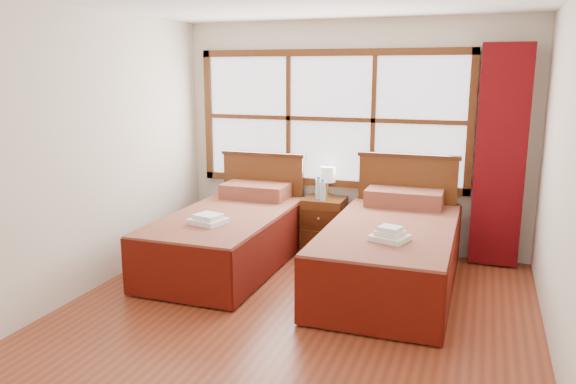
% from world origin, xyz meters
% --- Properties ---
extents(floor, '(4.50, 4.50, 0.00)m').
position_xyz_m(floor, '(0.00, 0.00, 0.00)').
color(floor, brown).
rests_on(floor, ground).
extents(wall_back, '(4.00, 0.00, 4.00)m').
position_xyz_m(wall_back, '(0.00, 2.25, 1.30)').
color(wall_back, silver).
rests_on(wall_back, floor).
extents(wall_left, '(0.00, 4.50, 4.50)m').
position_xyz_m(wall_left, '(-2.00, 0.00, 1.30)').
color(wall_left, silver).
rests_on(wall_left, floor).
extents(wall_right, '(0.00, 4.50, 4.50)m').
position_xyz_m(wall_right, '(2.00, 0.00, 1.30)').
color(wall_right, silver).
rests_on(wall_right, floor).
extents(window, '(3.16, 0.06, 1.56)m').
position_xyz_m(window, '(-0.25, 2.21, 1.50)').
color(window, white).
rests_on(window, wall_back).
extents(curtain, '(0.50, 0.16, 2.30)m').
position_xyz_m(curtain, '(1.60, 2.11, 1.17)').
color(curtain, maroon).
rests_on(curtain, wall_back).
extents(bed_left, '(1.11, 2.16, 1.09)m').
position_xyz_m(bed_left, '(-1.06, 1.20, 0.33)').
color(bed_left, '#44200E').
rests_on(bed_left, floor).
extents(bed_right, '(1.18, 2.29, 1.15)m').
position_xyz_m(bed_right, '(0.66, 1.20, 0.35)').
color(bed_right, '#44200E').
rests_on(bed_right, floor).
extents(nightstand, '(0.46, 0.46, 0.62)m').
position_xyz_m(nightstand, '(-0.25, 1.99, 0.31)').
color(nightstand, '#582D13').
rests_on(nightstand, floor).
extents(towels_left, '(0.38, 0.35, 0.09)m').
position_xyz_m(towels_left, '(-1.06, 0.71, 0.62)').
color(towels_left, white).
rests_on(towels_left, bed_left).
extents(towels_right, '(0.35, 0.33, 0.12)m').
position_xyz_m(towels_right, '(0.72, 0.62, 0.66)').
color(towels_right, white).
rests_on(towels_right, bed_right).
extents(lamp, '(0.18, 0.18, 0.34)m').
position_xyz_m(lamp, '(-0.25, 2.12, 0.86)').
color(lamp, gold).
rests_on(lamp, nightstand).
extents(bottle_near, '(0.07, 0.07, 0.26)m').
position_xyz_m(bottle_near, '(-0.30, 1.94, 0.74)').
color(bottle_near, silver).
rests_on(bottle_near, nightstand).
extents(bottle_far, '(0.06, 0.06, 0.24)m').
position_xyz_m(bottle_far, '(-0.24, 1.89, 0.73)').
color(bottle_far, silver).
rests_on(bottle_far, nightstand).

